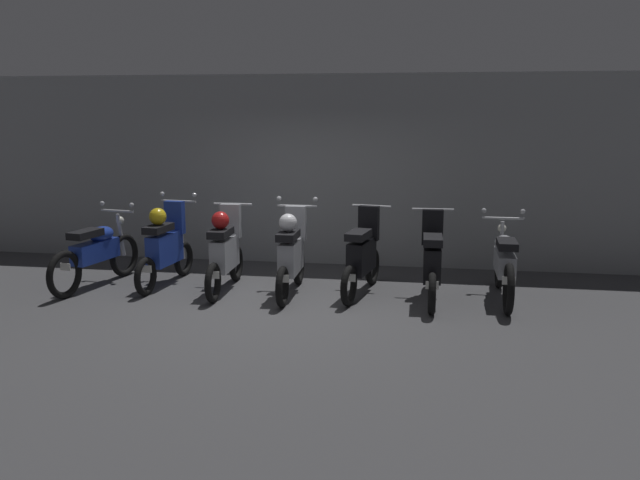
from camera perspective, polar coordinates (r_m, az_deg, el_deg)
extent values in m
plane|color=#424244|center=(8.53, -3.40, -5.87)|extent=(80.00, 80.00, 0.00)
cube|color=gray|center=(10.89, -0.30, 5.99)|extent=(16.00, 0.30, 3.04)
torus|color=black|center=(10.51, -16.40, -1.24)|extent=(0.21, 0.66, 0.65)
torus|color=black|center=(9.53, -21.00, -2.78)|extent=(0.21, 0.66, 0.65)
cube|color=#1E389E|center=(9.97, -18.65, -0.91)|extent=(0.37, 0.86, 0.28)
ellipsoid|color=#1E389E|center=(10.05, -18.18, 0.49)|extent=(0.34, 0.48, 0.22)
cube|color=black|center=(9.78, -19.41, 0.49)|extent=(0.33, 0.55, 0.10)
cylinder|color=#B7BABF|center=(10.31, -16.95, 2.39)|extent=(0.56, 0.14, 0.04)
sphere|color=#B7BABF|center=(10.46, -18.12, 2.99)|extent=(0.07, 0.07, 0.07)
sphere|color=#B7BABF|center=(10.15, -15.80, 2.89)|extent=(0.07, 0.07, 0.07)
cylinder|color=#B7BABF|center=(10.41, -16.66, 0.42)|extent=(0.08, 0.17, 0.65)
sphere|color=silver|center=(10.38, -16.73, 1.62)|extent=(0.12, 0.12, 0.12)
cube|color=white|center=(9.52, -20.94, -2.16)|extent=(0.16, 0.04, 0.10)
torus|color=black|center=(10.33, -11.59, -1.56)|extent=(0.14, 0.54, 0.53)
torus|color=black|center=(9.35, -14.69, -3.03)|extent=(0.14, 0.54, 0.53)
cube|color=#1E389E|center=(9.78, -13.13, -0.72)|extent=(0.29, 0.75, 0.44)
cube|color=#1E389E|center=(10.01, -12.31, 1.91)|extent=(0.29, 0.15, 0.48)
cube|color=black|center=(9.58, -13.65, 0.96)|extent=(0.29, 0.54, 0.10)
cylinder|color=#B7BABF|center=(10.10, -12.01, 3.26)|extent=(0.56, 0.09, 0.04)
sphere|color=#B7BABF|center=(10.20, -13.34, 3.85)|extent=(0.07, 0.07, 0.07)
sphere|color=#B7BABF|center=(9.97, -10.69, 3.80)|extent=(0.07, 0.07, 0.07)
cylinder|color=#B7BABF|center=(10.21, -11.79, 0.68)|extent=(0.07, 0.15, 0.85)
sphere|color=silver|center=(10.16, -11.86, 2.46)|extent=(0.12, 0.12, 0.12)
cube|color=white|center=(9.34, -14.65, -2.41)|extent=(0.16, 0.03, 0.10)
sphere|color=gold|center=(9.55, -13.70, 1.97)|extent=(0.24, 0.24, 0.24)
torus|color=black|center=(9.90, -7.18, -1.97)|extent=(0.10, 0.53, 0.53)
torus|color=black|center=(8.83, -9.14, -3.63)|extent=(0.10, 0.53, 0.53)
cube|color=#9EA0A8|center=(9.30, -8.15, -1.14)|extent=(0.24, 0.74, 0.44)
cube|color=#9EA0A8|center=(9.55, -7.64, 1.64)|extent=(0.28, 0.13, 0.48)
cube|color=black|center=(9.09, -8.49, 0.62)|extent=(0.25, 0.53, 0.10)
cylinder|color=#B7BABF|center=(9.65, -7.45, 3.06)|extent=(0.56, 0.05, 0.04)
cylinder|color=#B7BABF|center=(9.77, -7.31, 0.37)|extent=(0.06, 0.15, 0.85)
sphere|color=silver|center=(9.72, -7.36, 2.22)|extent=(0.12, 0.12, 0.12)
cube|color=white|center=(8.82, -9.11, -2.96)|extent=(0.16, 0.02, 0.10)
sphere|color=red|center=(9.06, -8.52, 1.68)|extent=(0.24, 0.24, 0.24)
torus|color=black|center=(9.64, -1.83, -2.25)|extent=(0.10, 0.53, 0.53)
torus|color=black|center=(8.54, -3.24, -4.00)|extent=(0.10, 0.53, 0.53)
cube|color=#9EA0A8|center=(9.03, -2.51, -1.41)|extent=(0.23, 0.74, 0.44)
cube|color=#9EA0A8|center=(9.28, -2.12, 1.45)|extent=(0.28, 0.12, 0.48)
cube|color=black|center=(8.81, -2.73, 0.40)|extent=(0.25, 0.52, 0.10)
cylinder|color=#B7BABF|center=(9.38, -1.97, 2.92)|extent=(0.56, 0.04, 0.04)
sphere|color=#B7BABF|center=(9.42, -3.53, 3.55)|extent=(0.07, 0.07, 0.07)
sphere|color=#B7BABF|center=(9.32, -0.40, 3.49)|extent=(0.07, 0.07, 0.07)
cylinder|color=#B7BABF|center=(9.50, -1.90, 0.15)|extent=(0.06, 0.15, 0.85)
sphere|color=silver|center=(9.45, -1.91, 2.06)|extent=(0.12, 0.12, 0.12)
cube|color=white|center=(8.54, -3.22, -3.31)|extent=(0.16, 0.01, 0.10)
sphere|color=silver|center=(8.78, -2.74, 1.49)|extent=(0.24, 0.24, 0.24)
torus|color=black|center=(9.65, 4.50, -2.25)|extent=(0.18, 0.54, 0.53)
torus|color=black|center=(8.58, 2.48, -3.92)|extent=(0.18, 0.54, 0.53)
cube|color=black|center=(9.05, 3.57, -1.38)|extent=(0.35, 0.76, 0.44)
cube|color=black|center=(9.30, 4.19, 1.46)|extent=(0.30, 0.17, 0.48)
cube|color=black|center=(8.84, 3.31, 0.43)|extent=(0.33, 0.55, 0.10)
cylinder|color=#B7BABF|center=(9.40, 4.43, 2.91)|extent=(0.56, 0.13, 0.04)
cylinder|color=#B7BABF|center=(9.52, 4.46, 0.15)|extent=(0.08, 0.16, 0.85)
sphere|color=silver|center=(9.47, 4.49, 2.05)|extent=(0.12, 0.12, 0.12)
cube|color=white|center=(8.58, 2.53, -3.24)|extent=(0.16, 0.04, 0.10)
torus|color=black|center=(9.44, 9.44, -2.69)|extent=(0.10, 0.53, 0.53)
torus|color=black|center=(8.32, 9.54, -4.55)|extent=(0.10, 0.53, 0.53)
cube|color=black|center=(8.81, 9.54, -1.86)|extent=(0.23, 0.74, 0.44)
cube|color=black|center=(9.07, 9.59, 1.09)|extent=(0.28, 0.12, 0.48)
cube|color=black|center=(8.59, 9.63, -0.01)|extent=(0.25, 0.52, 0.10)
cylinder|color=#B7BABF|center=(9.18, 9.62, 2.59)|extent=(0.56, 0.04, 0.04)
cylinder|color=#B7BABF|center=(9.30, 9.53, -0.24)|extent=(0.06, 0.15, 0.85)
sphere|color=silver|center=(9.24, 9.59, 1.71)|extent=(0.12, 0.12, 0.12)
cube|color=white|center=(8.32, 9.56, -3.84)|extent=(0.16, 0.01, 0.10)
torus|color=black|center=(9.76, 15.10, -2.10)|extent=(0.10, 0.65, 0.65)
torus|color=black|center=(8.50, 15.82, -4.07)|extent=(0.10, 0.65, 0.65)
cube|color=#9EA0A8|center=(9.08, 15.50, -1.85)|extent=(0.23, 0.83, 0.28)
ellipsoid|color=#9EA0A8|center=(9.19, 15.48, -0.30)|extent=(0.27, 0.44, 0.22)
cube|color=black|center=(8.85, 15.69, -0.35)|extent=(0.25, 0.52, 0.10)
cylinder|color=#B7BABF|center=(9.53, 15.36, 1.80)|extent=(0.56, 0.04, 0.04)
sphere|color=#B7BABF|center=(9.49, 13.83, 2.45)|extent=(0.07, 0.07, 0.07)
sphere|color=#B7BABF|center=(9.54, 16.95, 2.34)|extent=(0.07, 0.07, 0.07)
cylinder|color=#B7BABF|center=(9.64, 15.22, -0.32)|extent=(0.06, 0.16, 0.65)
sphere|color=silver|center=(9.60, 15.29, 0.97)|extent=(0.12, 0.12, 0.12)
cube|color=white|center=(8.50, 15.84, -3.37)|extent=(0.16, 0.01, 0.10)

